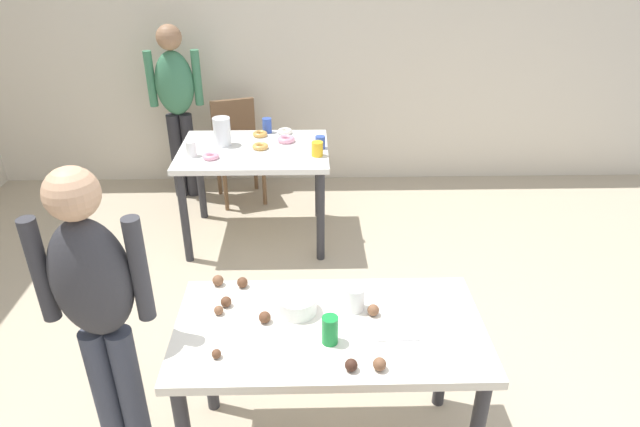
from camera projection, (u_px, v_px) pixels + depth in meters
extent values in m
cube|color=beige|center=(333.00, 41.00, 4.87)|extent=(6.40, 0.10, 2.60)
cube|color=silver|center=(329.00, 329.00, 2.31)|extent=(1.29, 0.67, 0.04)
cylinder|color=#2D2D33|center=(208.00, 354.00, 2.72)|extent=(0.06, 0.06, 0.71)
cylinder|color=#2D2D33|center=(445.00, 350.00, 2.74)|extent=(0.06, 0.06, 0.71)
cube|color=white|center=(254.00, 151.00, 4.09)|extent=(1.10, 0.80, 0.04)
cylinder|color=#2D2D33|center=(185.00, 218.00, 3.96)|extent=(0.06, 0.06, 0.71)
cylinder|color=#2D2D33|center=(321.00, 217.00, 3.98)|extent=(0.06, 0.06, 0.71)
cylinder|color=#2D2D33|center=(200.00, 179.00, 4.56)|extent=(0.06, 0.06, 0.71)
cylinder|color=#2D2D33|center=(319.00, 178.00, 4.58)|extent=(0.06, 0.06, 0.71)
cube|color=brown|center=(239.00, 155.00, 4.83)|extent=(0.50, 0.50, 0.04)
cube|color=brown|center=(233.00, 123.00, 4.87)|extent=(0.37, 0.15, 0.42)
cylinder|color=brown|center=(264.00, 183.00, 4.84)|extent=(0.04, 0.04, 0.41)
cylinder|color=brown|center=(226.00, 188.00, 4.74)|extent=(0.04, 0.04, 0.41)
cylinder|color=brown|center=(255.00, 168.00, 5.12)|extent=(0.04, 0.04, 0.41)
cylinder|color=brown|center=(219.00, 173.00, 5.02)|extent=(0.04, 0.04, 0.41)
cylinder|color=#383D4C|center=(107.00, 399.00, 2.44)|extent=(0.11, 0.11, 0.75)
cylinder|color=#383D4C|center=(132.00, 398.00, 2.45)|extent=(0.11, 0.11, 0.75)
ellipsoid|color=#333338|center=(92.00, 279.00, 2.14)|extent=(0.32, 0.20, 0.53)
sphere|color=tan|center=(72.00, 194.00, 1.97)|extent=(0.20, 0.20, 0.20)
cylinder|color=#333338|center=(40.00, 271.00, 2.12)|extent=(0.07, 0.07, 0.45)
cylinder|color=#333338|center=(139.00, 270.00, 2.13)|extent=(0.07, 0.07, 0.45)
cylinder|color=#28282D|center=(190.00, 156.00, 4.93)|extent=(0.11, 0.11, 0.76)
cylinder|color=#28282D|center=(177.00, 156.00, 4.92)|extent=(0.11, 0.11, 0.76)
ellipsoid|color=#3D7A56|center=(175.00, 83.00, 4.62)|extent=(0.34, 0.23, 0.54)
sphere|color=#997051|center=(169.00, 37.00, 4.45)|extent=(0.21, 0.21, 0.21)
cylinder|color=#3D7A56|center=(197.00, 78.00, 4.62)|extent=(0.08, 0.08, 0.46)
cylinder|color=#3D7A56|center=(151.00, 79.00, 4.59)|extent=(0.08, 0.08, 0.46)
cylinder|color=white|center=(297.00, 304.00, 2.37)|extent=(0.17, 0.17, 0.08)
cylinder|color=#198438|center=(330.00, 330.00, 2.19)|extent=(0.07, 0.07, 0.12)
cube|color=silver|center=(398.00, 339.00, 2.22)|extent=(0.17, 0.02, 0.01)
cylinder|color=white|center=(355.00, 299.00, 2.38)|extent=(0.08, 0.08, 0.11)
sphere|color=brown|center=(242.00, 282.00, 2.54)|extent=(0.05, 0.05, 0.05)
sphere|color=brown|center=(226.00, 302.00, 2.41)|extent=(0.05, 0.05, 0.05)
sphere|color=#3D2319|center=(351.00, 365.00, 2.07)|extent=(0.05, 0.05, 0.05)
sphere|color=brown|center=(218.00, 280.00, 2.55)|extent=(0.05, 0.05, 0.05)
sphere|color=brown|center=(380.00, 364.00, 2.07)|extent=(0.05, 0.05, 0.05)
sphere|color=brown|center=(216.00, 354.00, 2.13)|extent=(0.04, 0.04, 0.04)
sphere|color=brown|center=(265.00, 317.00, 2.31)|extent=(0.05, 0.05, 0.05)
sphere|color=brown|center=(219.00, 310.00, 2.36)|extent=(0.04, 0.04, 0.04)
sphere|color=brown|center=(373.00, 310.00, 2.36)|extent=(0.05, 0.05, 0.05)
cylinder|color=white|center=(222.00, 131.00, 4.10)|extent=(0.13, 0.13, 0.21)
cylinder|color=#3351B2|center=(320.00, 142.00, 4.07)|extent=(0.07, 0.07, 0.09)
cylinder|color=yellow|center=(317.00, 149.00, 3.93)|extent=(0.08, 0.08, 0.10)
cylinder|color=white|center=(191.00, 149.00, 3.93)|extent=(0.07, 0.07, 0.11)
cylinder|color=#3351B2|center=(267.00, 125.00, 4.36)|extent=(0.07, 0.07, 0.12)
torus|color=gold|center=(260.00, 134.00, 4.31)|extent=(0.12, 0.12, 0.03)
torus|color=pink|center=(286.00, 139.00, 4.19)|extent=(0.13, 0.13, 0.04)
torus|color=pink|center=(211.00, 156.00, 3.90)|extent=(0.12, 0.12, 0.03)
torus|color=gold|center=(260.00, 146.00, 4.07)|extent=(0.12, 0.12, 0.04)
torus|color=white|center=(285.00, 131.00, 4.36)|extent=(0.12, 0.12, 0.03)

